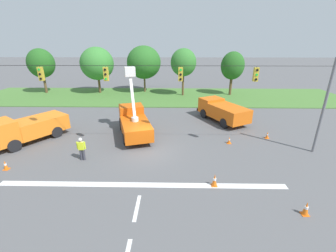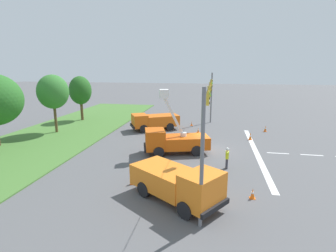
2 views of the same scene
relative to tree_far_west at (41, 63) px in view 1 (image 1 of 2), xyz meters
name	(u,v)px [view 1 (image 1 of 2)]	position (x,y,z in m)	size (l,w,h in m)	color
ground_plane	(149,150)	(18.96, -20.06, -4.78)	(200.00, 200.00, 0.00)	#565659
grass_verge	(161,96)	(18.96, -2.06, -4.73)	(56.00, 12.00, 0.10)	#477533
lane_markings	(138,201)	(18.96, -26.18, -4.78)	(17.60, 15.25, 0.01)	silver
signal_gantry	(147,94)	(18.92, -20.07, -0.20)	(26.20, 0.33, 7.20)	slate
tree_far_west	(41,63)	(0.00, 0.00, 0.00)	(4.19, 3.78, 7.06)	brown
tree_west	(97,64)	(8.82, 0.26, -0.06)	(5.18, 5.41, 7.28)	brown
tree_centre	(144,62)	(16.16, 1.16, 0.06)	(5.42, 5.71, 7.45)	brown
tree_east	(183,63)	(22.41, -1.34, 0.29)	(3.84, 3.62, 7.14)	brown
tree_far_east	(233,66)	(29.94, -0.82, -0.24)	(3.55, 3.17, 6.67)	brown
utility_truck_bucket_lift	(134,121)	(17.27, -16.87, -3.46)	(4.02, 6.53, 6.06)	#D6560F
utility_truck_support_near	(27,128)	(8.36, -18.52, -3.55)	(5.52, 6.41, 2.36)	orange
utility_truck_support_far	(222,110)	(26.17, -12.97, -3.60)	(5.07, 6.53, 2.11)	orange
road_worker	(81,148)	(14.22, -21.72, -3.78)	(0.65, 0.26, 1.77)	#383842
traffic_cone_foreground_left	(215,180)	(23.37, -24.68, -4.38)	(0.36, 0.36, 0.81)	orange
traffic_cone_foreground_right	(267,135)	(29.33, -17.53, -4.48)	(0.36, 0.36, 0.62)	orange
traffic_cone_mid_left	(67,123)	(10.11, -15.10, -4.38)	(0.36, 0.36, 0.80)	orange
traffic_cone_mid_right	(5,165)	(9.46, -23.13, -4.45)	(0.36, 0.36, 0.69)	orange
traffic_cone_near_bucket	(306,208)	(27.56, -27.01, -4.40)	(0.36, 0.36, 0.77)	orange
traffic_cone_lane_edge_a	(229,140)	(25.66, -18.68, -4.49)	(0.36, 0.36, 0.62)	orange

